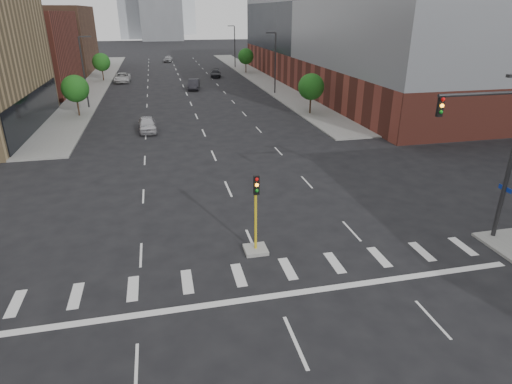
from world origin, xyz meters
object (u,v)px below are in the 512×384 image
object	(u,v)px
car_distant	(168,59)
mast_arm_signal	(501,143)
car_near_left	(147,124)
car_mid_right	(194,84)
median_traffic_signal	(256,236)
car_deep_right	(216,74)
car_far_left	(122,78)

from	to	relation	value
car_distant	mast_arm_signal	bearing A→B (deg)	-73.81
car_near_left	car_mid_right	distance (m)	27.10
median_traffic_signal	car_distant	xyz separation A→B (m)	(-1.08, 96.79, -0.18)
car_near_left	car_deep_right	xyz separation A→B (m)	(12.79, 39.68, -0.09)
median_traffic_signal	car_deep_right	xyz separation A→B (m)	(7.00, 66.59, -0.28)
mast_arm_signal	car_mid_right	size ratio (longest dim) A/B	1.84
mast_arm_signal	car_distant	bearing A→B (deg)	97.94
median_traffic_signal	car_far_left	bearing A→B (deg)	99.35
mast_arm_signal	car_far_left	size ratio (longest dim) A/B	1.54
median_traffic_signal	car_distant	size ratio (longest dim) A/B	0.94
median_traffic_signal	car_distant	distance (m)	96.80
car_mid_right	car_far_left	bearing A→B (deg)	147.06
mast_arm_signal	car_mid_right	xyz separation A→B (m)	(-11.09, 54.47, -4.84)
mast_arm_signal	car_near_left	world-z (taller)	mast_arm_signal
car_mid_right	car_deep_right	world-z (taller)	car_mid_right
median_traffic_signal	car_near_left	xyz separation A→B (m)	(-5.79, 26.92, -0.19)
car_mid_right	car_deep_right	xyz separation A→B (m)	(5.47, 13.59, -0.11)
car_deep_right	car_distant	distance (m)	31.26
mast_arm_signal	car_distant	distance (m)	99.33
mast_arm_signal	car_far_left	xyz separation A→B (m)	(-23.11, 65.25, -4.83)
car_deep_right	car_near_left	bearing A→B (deg)	-100.37
median_traffic_signal	car_deep_right	distance (m)	66.96
mast_arm_signal	car_near_left	size ratio (longest dim) A/B	1.97
car_distant	car_deep_right	bearing A→B (deg)	-66.76
car_mid_right	car_distant	size ratio (longest dim) A/B	1.05
mast_arm_signal	car_distant	xyz separation A→B (m)	(-13.70, 98.26, -4.85)
median_traffic_signal	car_mid_right	size ratio (longest dim) A/B	0.89
mast_arm_signal	car_deep_right	bearing A→B (deg)	94.72
mast_arm_signal	car_near_left	distance (m)	34.18
car_near_left	median_traffic_signal	bearing A→B (deg)	-80.42
car_mid_right	car_far_left	size ratio (longest dim) A/B	0.84
median_traffic_signal	mast_arm_signal	size ratio (longest dim) A/B	0.48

